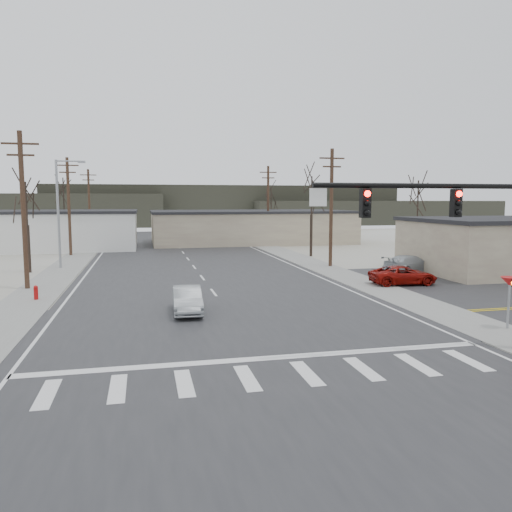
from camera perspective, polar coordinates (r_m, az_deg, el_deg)
The scene contains 30 objects.
ground at distance 23.18m, azimuth -2.12°, elevation -7.84°, with size 140.00×140.00×0.00m, color silver.
main_road at distance 37.74m, azimuth -6.33°, elevation -2.28°, with size 18.00×110.00×0.05m, color #272729.
cross_road at distance 23.18m, azimuth -2.12°, elevation -7.79°, with size 90.00×10.00×0.04m, color #272729.
sidewalk_left at distance 42.96m, azimuth -21.30°, elevation -1.62°, with size 3.00×90.00×0.06m, color gray.
sidewalk_right at distance 44.95m, azimuth 6.49°, elevation -0.88°, with size 3.00×90.00×0.06m, color gray.
traffic_signal_mast at distance 19.94m, azimuth 24.36°, elevation 2.88°, with size 8.95×0.43×7.20m.
fire_hydrant at distance 31.14m, azimuth -23.85°, elevation -3.85°, with size 0.24×0.24×0.87m.
yield_sign at distance 24.55m, azimuth 27.02°, elevation -2.82°, with size 0.80×0.80×2.35m.
building_left_far at distance 63.31m, azimuth -23.56°, elevation 2.76°, with size 22.30×12.30×4.50m.
building_right_far at distance 67.67m, azimuth -0.68°, elevation 3.41°, with size 26.30×14.30×4.30m.
building_lot at distance 44.33m, azimuth 26.70°, elevation 1.14°, with size 14.30×10.30×4.30m.
upole_left_b at distance 34.88m, azimuth -25.05°, elevation 5.02°, with size 2.20×0.30×10.00m.
upole_left_c at distance 54.59m, azimuth -20.61°, elevation 5.50°, with size 2.20×0.30×10.00m.
upole_left_d at distance 74.45m, azimuth -18.52°, elevation 5.72°, with size 2.20×0.30×10.00m.
upole_right_a at distance 43.02m, azimuth 8.59°, elevation 5.70°, with size 2.20×0.30×10.00m.
upole_right_b at distance 64.02m, azimuth 1.39°, elevation 5.98°, with size 2.20×0.30×10.00m.
streetlight_main at distance 44.59m, azimuth -21.44°, elevation 5.18°, with size 2.40×0.25×9.00m.
tree_left_near at distance 43.01m, azimuth -24.76°, elevation 5.19°, with size 3.30×3.30×7.35m.
tree_right_mid at distance 50.88m, azimuth 6.37°, elevation 6.63°, with size 3.74×3.74×8.33m.
tree_left_far at distance 68.80m, azimuth -21.13°, elevation 6.47°, with size 3.96×3.96×8.82m.
tree_right_far at distance 76.51m, azimuth 1.74°, elevation 6.32°, with size 3.52×3.52×7.84m.
tree_lot at distance 51.24m, azimuth 18.01°, elevation 5.96°, with size 3.52×3.52×7.84m.
hill_center at distance 119.63m, azimuth -3.56°, elevation 5.83°, with size 80.00×18.00×9.00m, color #333026.
hill_right at distance 124.50m, azimuth 13.08°, elevation 4.89°, with size 60.00×18.00×5.50m, color #333026.
sedan_crossing at distance 25.47m, azimuth -7.87°, elevation -4.97°, with size 1.39×3.99×1.32m, color gray.
car_far_a at distance 74.11m, azimuth -4.92°, elevation 2.54°, with size 1.91×4.71×1.37m, color black.
car_far_b at distance 74.98m, azimuth -8.93°, elevation 2.54°, with size 1.64×4.08×1.39m, color black.
car_parked_red at distance 35.07m, azimuth 16.46°, elevation -2.12°, with size 2.08×4.50×1.25m, color maroon.
car_parked_dark_b at distance 43.59m, azimuth 24.26°, elevation -0.73°, with size 1.44×4.12×1.36m, color black.
car_parked_silver at distance 40.84m, azimuth 17.19°, elevation -0.88°, with size 1.93×4.75×1.38m, color #A8AEB3.
Camera 1 is at (-4.12, -22.09, 5.71)m, focal length 35.00 mm.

